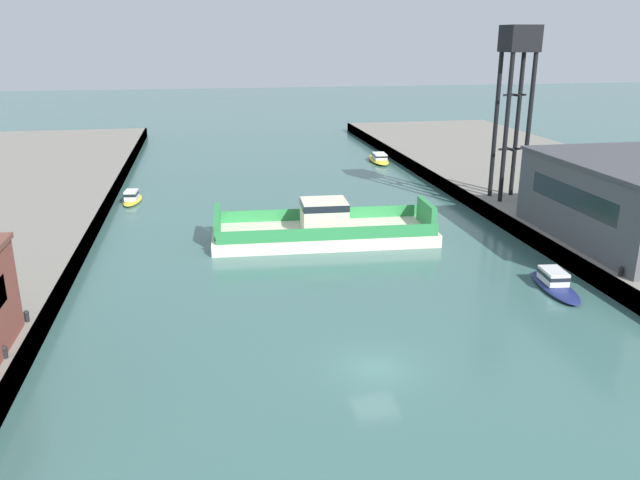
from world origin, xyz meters
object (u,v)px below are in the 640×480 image
(chain_ferry, at_px, (324,229))
(moored_boat_near_right, at_px, (132,198))
(moored_boat_near_left, at_px, (554,282))
(moored_boat_mid_left, at_px, (379,158))
(warehouse_shed, at_px, (640,201))
(crane_tower, at_px, (517,68))

(chain_ferry, bearing_deg, moored_boat_near_right, 136.35)
(moored_boat_near_left, distance_m, moored_boat_mid_left, 49.45)
(moored_boat_near_right, xyz_separation_m, warehouse_shed, (42.86, -26.17, 4.24))
(crane_tower, bearing_deg, moored_boat_near_right, 164.10)
(chain_ferry, distance_m, moored_boat_mid_left, 38.39)
(moored_boat_near_right, bearing_deg, chain_ferry, -43.65)
(warehouse_shed, distance_m, crane_tower, 18.45)
(moored_boat_near_right, xyz_separation_m, moored_boat_mid_left, (33.23, 17.91, -0.05))
(moored_boat_near_left, distance_m, warehouse_shed, 12.27)
(chain_ferry, height_order, warehouse_shed, warehouse_shed)
(warehouse_shed, relative_size, crane_tower, 1.02)
(chain_ferry, bearing_deg, moored_boat_mid_left, 67.11)
(moored_boat_mid_left, xyz_separation_m, warehouse_shed, (9.63, -44.07, 4.29))
(chain_ferry, bearing_deg, warehouse_shed, -19.53)
(chain_ferry, distance_m, moored_boat_near_right, 25.30)
(crane_tower, bearing_deg, chain_ferry, -162.62)
(warehouse_shed, bearing_deg, crane_tower, 105.08)
(moored_boat_near_left, bearing_deg, moored_boat_near_right, 136.02)
(moored_boat_near_right, xyz_separation_m, crane_tower, (38.79, -11.05, 14.00))
(moored_boat_near_right, relative_size, crane_tower, 0.33)
(chain_ferry, relative_size, warehouse_shed, 1.15)
(moored_boat_near_left, height_order, moored_boat_mid_left, moored_boat_near_left)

